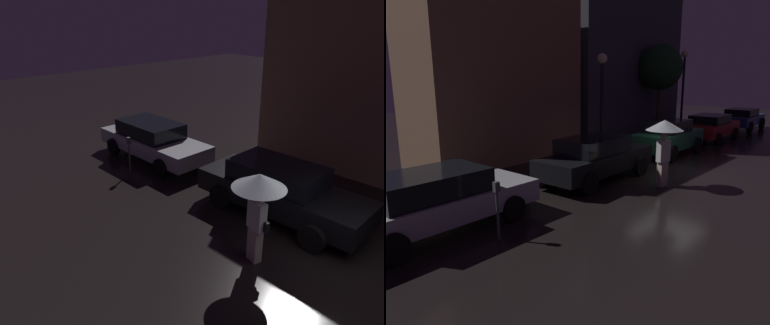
# 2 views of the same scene
# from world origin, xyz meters

# --- Properties ---
(ground_plane) EXTENTS (60.00, 60.00, 0.00)m
(ground_plane) POSITION_xyz_m (0.00, 0.00, 0.00)
(ground_plane) COLOR black
(building_facade_left) EXTENTS (7.15, 3.00, 6.77)m
(building_facade_left) POSITION_xyz_m (-2.89, 6.50, 3.38)
(building_facade_left) COLOR #8C664C
(building_facade_left) RESTS_ON ground
(building_facade_right) EXTENTS (9.31, 3.00, 8.61)m
(building_facade_right) POSITION_xyz_m (5.90, 6.50, 4.30)
(building_facade_right) COLOR #3D3D47
(building_facade_right) RESTS_ON ground
(parked_car_silver) EXTENTS (4.69, 1.94, 1.40)m
(parked_car_silver) POSITION_xyz_m (-8.62, 1.41, 0.73)
(parked_car_silver) COLOR #B7B7BF
(parked_car_silver) RESTS_ON ground
(parked_car_black) EXTENTS (4.70, 1.89, 1.48)m
(parked_car_black) POSITION_xyz_m (-2.90, 1.29, 0.78)
(parked_car_black) COLOR black
(parked_car_black) RESTS_ON ground
(parked_car_green) EXTENTS (3.98, 1.87, 1.57)m
(parked_car_green) POSITION_xyz_m (2.45, 1.38, 0.82)
(parked_car_green) COLOR #1E5638
(parked_car_green) RESTS_ON ground
(parked_car_red) EXTENTS (4.23, 2.04, 1.38)m
(parked_car_red) POSITION_xyz_m (7.70, 1.53, 0.73)
(parked_car_red) COLOR maroon
(parked_car_red) RESTS_ON ground
(parked_car_blue) EXTENTS (4.20, 2.01, 1.37)m
(parked_car_blue) POSITION_xyz_m (12.90, 1.49, 0.75)
(parked_car_blue) COLOR navy
(parked_car_blue) RESTS_ON ground
(pedestrian_with_umbrella) EXTENTS (1.17, 1.17, 2.14)m
(pedestrian_with_umbrella) POSITION_xyz_m (-2.12, -0.80, 1.73)
(pedestrian_with_umbrella) COLOR beige
(pedestrian_with_umbrella) RESTS_ON ground
(parking_meter) EXTENTS (0.12, 0.10, 1.30)m
(parking_meter) POSITION_xyz_m (-8.04, -0.05, 0.80)
(parking_meter) COLOR #4C5154
(parking_meter) RESTS_ON ground
(street_lamp_near) EXTENTS (0.43, 0.43, 4.39)m
(street_lamp_near) POSITION_xyz_m (0.48, 3.62, 3.09)
(street_lamp_near) COLOR black
(street_lamp_near) RESTS_ON ground
(street_lamp_far) EXTENTS (0.43, 0.43, 4.91)m
(street_lamp_far) POSITION_xyz_m (8.64, 3.73, 3.42)
(street_lamp_far) COLOR black
(street_lamp_far) RESTS_ON ground
(street_tree) EXTENTS (2.48, 2.48, 5.16)m
(street_tree) POSITION_xyz_m (6.59, 4.19, 3.90)
(street_tree) COLOR #473323
(street_tree) RESTS_ON ground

